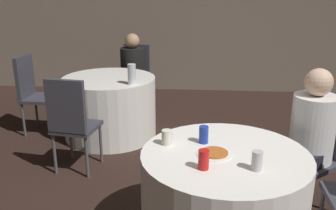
# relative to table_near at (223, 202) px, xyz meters

# --- Properties ---
(wall_back) EXTENTS (16.00, 0.06, 2.80)m
(wall_back) POSITION_rel_table_near_xyz_m (-0.07, 4.16, 1.03)
(wall_back) COLOR gray
(wall_back) RESTS_ON ground_plane
(table_near) EXTENTS (1.12, 1.12, 0.73)m
(table_near) POSITION_rel_table_near_xyz_m (0.00, 0.00, 0.00)
(table_near) COLOR white
(table_near) RESTS_ON ground_plane
(table_far) EXTENTS (1.10, 1.10, 0.73)m
(table_far) POSITION_rel_table_near_xyz_m (-1.24, 1.97, 0.00)
(table_far) COLOR white
(table_far) RESTS_ON ground_plane
(chair_near_northeast) EXTENTS (0.56, 0.56, 0.97)m
(chair_near_northeast) POSITION_rel_table_near_xyz_m (0.79, 0.59, 0.21)
(chair_near_northeast) COLOR #383842
(chair_near_northeast) RESTS_ON ground_plane
(chair_far_south) EXTENTS (0.46, 0.46, 0.97)m
(chair_far_south) POSITION_rel_table_near_xyz_m (-1.39, 1.01, 0.21)
(chair_far_south) COLOR #383842
(chair_far_south) RESTS_ON ground_plane
(chair_far_west) EXTENTS (0.43, 0.42, 0.97)m
(chair_far_west) POSITION_rel_table_near_xyz_m (-2.21, 2.02, 0.21)
(chair_far_west) COLOR #383842
(chair_far_west) RESTS_ON ground_plane
(chair_far_north) EXTENTS (0.46, 0.46, 0.97)m
(chair_far_north) POSITION_rel_table_near_xyz_m (-1.08, 2.93, 0.21)
(chair_far_north) COLOR #383842
(chair_far_north) RESTS_ON ground_plane
(person_black_shirt) EXTENTS (0.38, 0.51, 1.14)m
(person_black_shirt) POSITION_rel_table_near_xyz_m (-1.10, 2.76, 0.22)
(person_black_shirt) COLOR #282828
(person_black_shirt) RESTS_ON ground_plane
(person_white_shirt) EXTENTS (0.48, 0.46, 1.20)m
(person_white_shirt) POSITION_rel_table_near_xyz_m (0.65, 0.49, 0.24)
(person_white_shirt) COLOR black
(person_white_shirt) RESTS_ON ground_plane
(pizza_plate_near) EXTENTS (0.24, 0.24, 0.02)m
(pizza_plate_near) POSITION_rel_table_near_xyz_m (-0.07, -0.01, 0.37)
(pizza_plate_near) COLOR white
(pizza_plate_near) RESTS_ON table_near
(soda_can_silver) EXTENTS (0.07, 0.07, 0.12)m
(soda_can_silver) POSITION_rel_table_near_xyz_m (0.17, -0.21, 0.43)
(soda_can_silver) COLOR silver
(soda_can_silver) RESTS_ON table_near
(soda_can_blue) EXTENTS (0.07, 0.07, 0.12)m
(soda_can_blue) POSITION_rel_table_near_xyz_m (-0.14, 0.17, 0.43)
(soda_can_blue) COLOR #1E38A5
(soda_can_blue) RESTS_ON table_near
(soda_can_red) EXTENTS (0.07, 0.07, 0.12)m
(soda_can_red) POSITION_rel_table_near_xyz_m (-0.15, -0.22, 0.43)
(soda_can_red) COLOR red
(soda_can_red) RESTS_ON table_near
(cup_near) EXTENTS (0.07, 0.07, 0.11)m
(cup_near) POSITION_rel_table_near_xyz_m (-0.40, 0.12, 0.42)
(cup_near) COLOR silver
(cup_near) RESTS_ON table_near
(bottle_far) EXTENTS (0.09, 0.09, 0.23)m
(bottle_far) POSITION_rel_table_near_xyz_m (-0.91, 1.70, 0.48)
(bottle_far) COLOR silver
(bottle_far) RESTS_ON table_far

